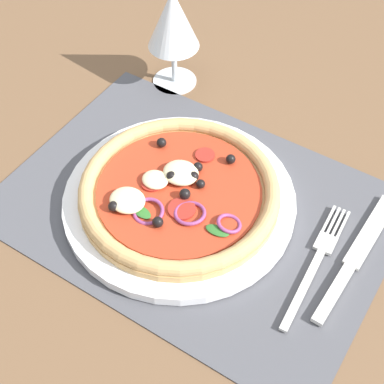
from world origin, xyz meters
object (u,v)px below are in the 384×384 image
(knife, at_px, (357,255))
(plate, at_px, (179,200))
(wine_glass, at_px, (173,20))
(pizza, at_px, (179,191))
(fork, at_px, (318,258))

(knife, bearing_deg, plate, 103.62)
(plate, distance_m, knife, 0.21)
(knife, distance_m, wine_glass, 0.39)
(plate, relative_size, knife, 1.39)
(pizza, xyz_separation_m, wine_glass, (-0.13, 0.19, 0.08))
(pizza, height_order, knife, pizza)
(plate, height_order, pizza, pizza)
(plate, xyz_separation_m, knife, (0.21, 0.04, -0.00))
(pizza, distance_m, fork, 0.18)
(plate, height_order, fork, plate)
(knife, relative_size, wine_glass, 1.35)
(pizza, bearing_deg, knife, 11.96)
(knife, bearing_deg, fork, 130.54)
(fork, bearing_deg, wine_glass, 56.66)
(plate, distance_m, fork, 0.18)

